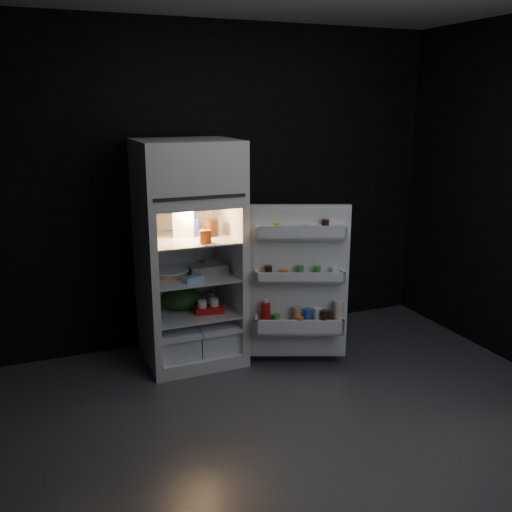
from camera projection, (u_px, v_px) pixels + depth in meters
name	position (u px, v px, depth m)	size (l,w,h in m)	color
floor	(304.00, 427.00, 3.72)	(4.00, 3.40, 0.00)	#4D4D53
wall_back	(218.00, 187.00, 4.89)	(4.00, 0.00, 2.70)	black
refrigerator	(188.00, 245.00, 4.51)	(0.76, 0.71, 1.78)	white
fridge_door	(300.00, 286.00, 4.39)	(0.74, 0.44, 1.22)	white
milk_jug	(183.00, 221.00, 4.49)	(0.16, 0.16, 0.24)	white
mayo_jar	(194.00, 227.00, 4.52)	(0.11, 0.11, 0.14)	#2149B7
jam_jar	(211.00, 228.00, 4.50)	(0.11, 0.11, 0.13)	black
amber_bottle	(150.00, 223.00, 4.45)	(0.09, 0.09, 0.22)	orange
small_carton	(205.00, 237.00, 4.27)	(0.08, 0.06, 0.10)	orange
egg_carton	(209.00, 270.00, 4.54)	(0.30, 0.11, 0.07)	gray
pie	(170.00, 273.00, 4.50)	(0.27, 0.27, 0.04)	tan
flat_package	(193.00, 279.00, 4.35)	(0.16, 0.08, 0.04)	#8EA9DC
wrapped_pkg	(214.00, 263.00, 4.78)	(0.12, 0.10, 0.05)	beige
produce_bag	(181.00, 298.00, 4.60)	(0.31, 0.27, 0.20)	#193815
yogurt_tray	(209.00, 309.00, 4.55)	(0.23, 0.12, 0.05)	#B6110F
small_can_red	(210.00, 297.00, 4.79)	(0.06, 0.06, 0.09)	#B6110F
small_can_silver	(212.00, 298.00, 4.76)	(0.07, 0.07, 0.09)	silver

